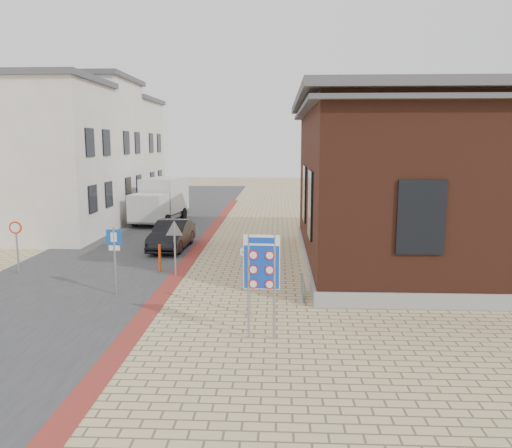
% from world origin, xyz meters
% --- Properties ---
extents(ground, '(120.00, 120.00, 0.00)m').
position_xyz_m(ground, '(0.00, 0.00, 0.00)').
color(ground, tan).
rests_on(ground, ground).
extents(road_strip, '(7.00, 60.00, 0.02)m').
position_xyz_m(road_strip, '(-5.50, 15.00, 0.01)').
color(road_strip, '#38383A').
rests_on(road_strip, ground).
extents(curb_strip, '(0.60, 40.00, 0.02)m').
position_xyz_m(curb_strip, '(-2.00, 10.00, 0.01)').
color(curb_strip, maroon).
rests_on(curb_strip, ground).
extents(brick_building, '(13.00, 13.00, 6.80)m').
position_xyz_m(brick_building, '(8.99, 7.00, 3.49)').
color(brick_building, gray).
rests_on(brick_building, ground).
extents(townhouse_near, '(7.40, 6.40, 8.30)m').
position_xyz_m(townhouse_near, '(-10.99, 12.00, 4.17)').
color(townhouse_near, beige).
rests_on(townhouse_near, ground).
extents(townhouse_mid, '(7.40, 6.40, 9.10)m').
position_xyz_m(townhouse_mid, '(-10.99, 18.00, 4.57)').
color(townhouse_mid, beige).
rests_on(townhouse_mid, ground).
extents(townhouse_far, '(7.40, 6.40, 8.30)m').
position_xyz_m(townhouse_far, '(-10.99, 24.00, 4.17)').
color(townhouse_far, beige).
rests_on(townhouse_far, ground).
extents(bike_rack, '(0.08, 1.80, 0.60)m').
position_xyz_m(bike_rack, '(2.65, 2.20, 0.26)').
color(bike_rack, slate).
rests_on(bike_rack, ground).
extents(sedan, '(1.59, 4.16, 1.36)m').
position_xyz_m(sedan, '(-3.20, 9.33, 0.68)').
color(sedan, black).
rests_on(sedan, ground).
extents(box_truck, '(2.80, 5.51, 2.76)m').
position_xyz_m(box_truck, '(-5.60, 17.36, 1.43)').
color(box_truck, slate).
rests_on(box_truck, ground).
extents(border_sign, '(0.92, 0.11, 2.70)m').
position_xyz_m(border_sign, '(1.41, -1.50, 1.94)').
color(border_sign, gray).
rests_on(border_sign, ground).
extents(essen_sign, '(0.54, 0.23, 2.07)m').
position_xyz_m(essen_sign, '(1.00, 0.30, 1.34)').
color(essen_sign, gray).
rests_on(essen_sign, ground).
extents(parking_sign, '(0.50, 0.07, 2.26)m').
position_xyz_m(parking_sign, '(-3.50, 2.00, 1.52)').
color(parking_sign, gray).
rests_on(parking_sign, ground).
extents(yield_sign, '(0.75, 0.07, 2.11)m').
position_xyz_m(yield_sign, '(-2.00, 4.28, 1.59)').
color(yield_sign, gray).
rests_on(yield_sign, ground).
extents(speed_sign, '(0.48, 0.07, 2.04)m').
position_xyz_m(speed_sign, '(-8.10, 4.50, 1.34)').
color(speed_sign, gray).
rests_on(speed_sign, ground).
extents(bollard, '(0.11, 0.11, 1.10)m').
position_xyz_m(bollard, '(-2.75, 5.00, 0.55)').
color(bollard, '#F64B0C').
rests_on(bollard, ground).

